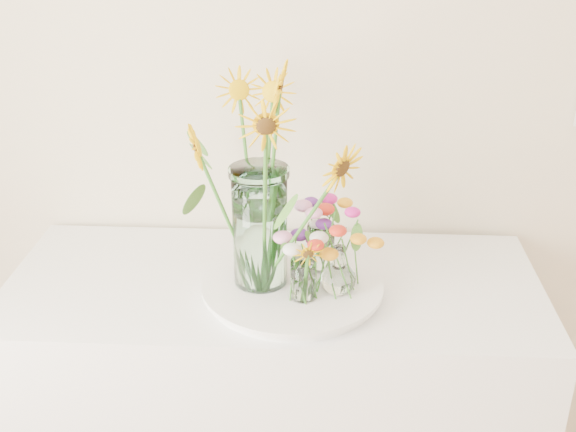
# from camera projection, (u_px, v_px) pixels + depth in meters

# --- Properties ---
(counter) EXTENTS (1.40, 0.60, 0.90)m
(counter) POSITION_uv_depth(u_px,v_px,m) (275.00, 416.00, 2.08)
(counter) COLOR white
(counter) RESTS_ON ground_plane
(tray) EXTENTS (0.44, 0.44, 0.02)m
(tray) POSITION_uv_depth(u_px,v_px,m) (292.00, 289.00, 1.83)
(tray) COLOR white
(tray) RESTS_ON counter
(mason_jar) EXTENTS (0.15, 0.15, 0.31)m
(mason_jar) POSITION_uv_depth(u_px,v_px,m) (260.00, 227.00, 1.77)
(mason_jar) COLOR #BEF0DF
(mason_jar) RESTS_ON tray
(sunflower_bouquet) EXTENTS (0.85, 0.85, 0.57)m
(sunflower_bouquet) POSITION_uv_depth(u_px,v_px,m) (259.00, 178.00, 1.71)
(sunflower_bouquet) COLOR #EAB304
(sunflower_bouquet) RESTS_ON tray
(small_vase_a) EXTENTS (0.07, 0.07, 0.11)m
(small_vase_a) POSITION_uv_depth(u_px,v_px,m) (303.00, 280.00, 1.74)
(small_vase_a) COLOR white
(small_vase_a) RESTS_ON tray
(wildflower_posy_a) EXTENTS (0.19, 0.19, 0.20)m
(wildflower_posy_a) POSITION_uv_depth(u_px,v_px,m) (304.00, 264.00, 1.72)
(wildflower_posy_a) COLOR orange
(wildflower_posy_a) RESTS_ON tray
(small_vase_b) EXTENTS (0.11, 0.11, 0.13)m
(small_vase_b) POSITION_uv_depth(u_px,v_px,m) (339.00, 270.00, 1.77)
(small_vase_b) COLOR white
(small_vase_b) RESTS_ON tray
(wildflower_posy_b) EXTENTS (0.23, 0.23, 0.22)m
(wildflower_posy_b) POSITION_uv_depth(u_px,v_px,m) (339.00, 254.00, 1.75)
(wildflower_posy_b) COLOR orange
(wildflower_posy_b) RESTS_ON tray
(small_vase_c) EXTENTS (0.09, 0.09, 0.13)m
(small_vase_c) POSITION_uv_depth(u_px,v_px,m) (321.00, 247.00, 1.88)
(small_vase_c) COLOR white
(small_vase_c) RESTS_ON tray
(wildflower_posy_c) EXTENTS (0.19, 0.19, 0.22)m
(wildflower_posy_c) POSITION_uv_depth(u_px,v_px,m) (321.00, 231.00, 1.86)
(wildflower_posy_c) COLOR orange
(wildflower_posy_c) RESTS_ON tray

